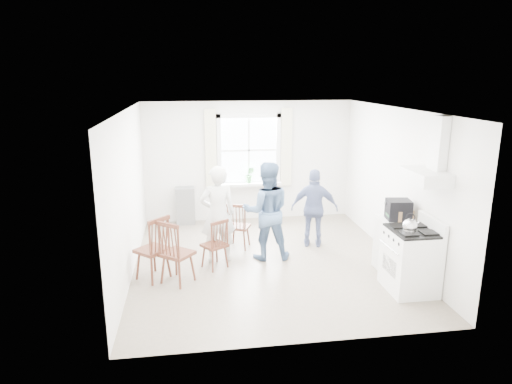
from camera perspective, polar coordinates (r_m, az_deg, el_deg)
name	(u,v)px	position (r m, az deg, el deg)	size (l,w,h in m)	color
room_shell	(268,189)	(7.56, 1.53, 0.40)	(4.62, 5.12, 2.64)	gray
window_assembly	(249,154)	(9.89, -0.89, 4.72)	(1.88, 0.24, 1.70)	white
range_hood	(430,165)	(6.86, 20.91, 3.15)	(0.45, 0.76, 0.94)	white
shelf_unit	(185,206)	(9.94, -8.81, -1.70)	(0.40, 0.30, 0.80)	gray
gas_stove	(411,260)	(7.18, 18.77, -8.01)	(0.68, 0.76, 1.12)	white
kettle	(410,226)	(6.85, 18.67, -4.07)	(0.21, 0.21, 0.29)	silver
low_cabinet	(394,245)	(7.80, 16.90, -6.32)	(0.50, 0.55, 0.90)	white
stereo_stack	(398,210)	(7.57, 17.38, -2.13)	(0.41, 0.37, 0.32)	black
cardboard_box	(403,215)	(7.56, 17.95, -2.78)	(0.27, 0.19, 0.17)	#987249
windsor_chair_a	(218,239)	(7.52, -4.81, -5.88)	(0.50, 0.50, 0.86)	#492317
windsor_chair_b	(172,246)	(7.03, -10.47, -6.69)	(0.60, 0.60, 1.03)	#492317
windsor_chair_c	(157,242)	(7.23, -12.31, -6.10)	(0.61, 0.61, 1.05)	#492317
person_left	(218,214)	(7.76, -4.82, -2.80)	(0.61, 0.61, 1.68)	silver
person_mid	(267,211)	(7.85, 1.34, -2.39)	(0.83, 0.83, 1.72)	slate
person_right	(314,208)	(8.51, 7.32, -2.04)	(0.86, 0.86, 1.47)	navy
potted_plant	(250,175)	(9.89, -0.77, 2.16)	(0.20, 0.20, 0.36)	#337335
windsor_chair_d	(237,221)	(8.35, -2.35, -3.67)	(0.48, 0.48, 0.89)	#492317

